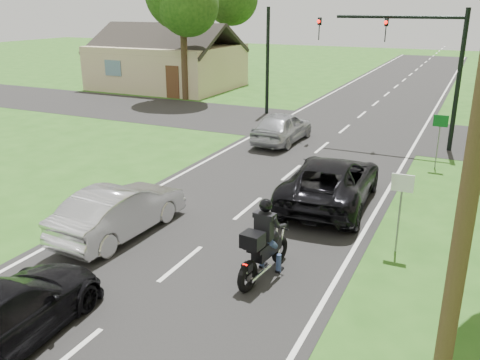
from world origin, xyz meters
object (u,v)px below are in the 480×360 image
(silver_suv, at_px, (282,127))
(sign_white, at_px, (401,194))
(dark_suv, at_px, (331,181))
(dark_car_behind, at_px, (5,313))
(traffic_signal, at_px, (415,53))
(motorcycle_rider, at_px, (263,247))
(sign_green, at_px, (440,129))
(silver_sedan, at_px, (120,210))

(silver_suv, relative_size, sign_white, 1.99)
(dark_suv, height_order, dark_car_behind, dark_suv)
(silver_suv, distance_m, traffic_signal, 6.58)
(dark_suv, bearing_deg, dark_car_behind, 66.51)
(traffic_signal, bearing_deg, motorcycle_rider, -95.25)
(dark_suv, xyz_separation_m, dark_car_behind, (-3.51, -9.61, -0.12))
(dark_suv, relative_size, sign_white, 2.56)
(traffic_signal, height_order, sign_white, traffic_signal)
(dark_suv, xyz_separation_m, sign_green, (2.70, 5.43, 0.83))
(dark_suv, relative_size, traffic_signal, 0.85)
(traffic_signal, distance_m, sign_green, 4.24)
(sign_white, bearing_deg, traffic_signal, 97.05)
(dark_car_behind, bearing_deg, sign_green, -116.92)
(silver_sedan, bearing_deg, silver_suv, -89.63)
(dark_suv, height_order, silver_suv, dark_suv)
(motorcycle_rider, bearing_deg, silver_sedan, -179.88)
(silver_sedan, height_order, dark_car_behind, silver_sedan)
(traffic_signal, xyz_separation_m, sign_green, (1.56, -3.02, -2.54))
(dark_car_behind, distance_m, traffic_signal, 18.96)
(dark_car_behind, relative_size, traffic_signal, 0.68)
(dark_suv, relative_size, silver_suv, 1.28)
(sign_white, height_order, sign_green, same)
(silver_sedan, distance_m, traffic_signal, 14.83)
(dark_suv, height_order, sign_green, sign_green)
(motorcycle_rider, height_order, silver_sedan, motorcycle_rider)
(silver_sedan, distance_m, sign_white, 7.51)
(traffic_signal, distance_m, sign_white, 11.39)
(dark_suv, bearing_deg, traffic_signal, -101.13)
(silver_sedan, xyz_separation_m, sign_white, (7.12, 2.21, 0.88))
(silver_sedan, bearing_deg, sign_green, -123.01)
(dark_suv, bearing_deg, motorcycle_rider, 85.28)
(motorcycle_rider, distance_m, silver_sedan, 4.52)
(sign_green, bearing_deg, sign_white, -91.43)
(motorcycle_rider, relative_size, silver_sedan, 0.53)
(silver_sedan, distance_m, silver_suv, 11.36)
(dark_suv, height_order, sign_white, sign_white)
(silver_sedan, relative_size, dark_car_behind, 0.98)
(silver_suv, bearing_deg, dark_car_behind, 94.11)
(silver_suv, xyz_separation_m, sign_white, (6.67, -9.14, 0.87))
(dark_car_behind, bearing_deg, dark_suv, -114.53)
(motorcycle_rider, bearing_deg, silver_suv, 114.91)
(silver_sedan, bearing_deg, dark_suv, -131.35)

